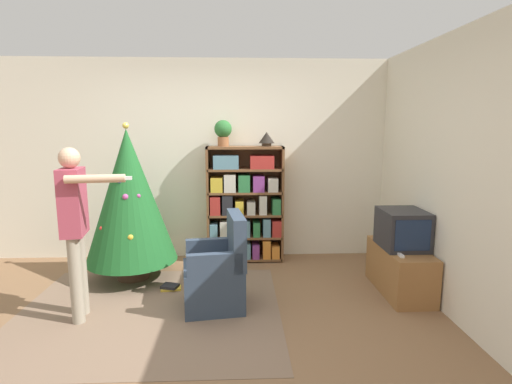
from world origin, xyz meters
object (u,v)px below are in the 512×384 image
table_lamp (267,138)px  standing_person (75,220)px  bookshelf (245,206)px  christmas_tree (129,197)px  potted_plant (223,131)px  armchair (217,275)px  television (402,229)px

table_lamp → standing_person: bearing=-139.1°
bookshelf → standing_person: size_ratio=0.95×
christmas_tree → potted_plant: potted_plant is taller
bookshelf → potted_plant: bearing=178.1°
armchair → standing_person: 1.39m
television → potted_plant: potted_plant is taller
standing_person → potted_plant: (1.26, 1.56, 0.76)m
christmas_tree → table_lamp: bearing=20.8°
bookshelf → christmas_tree: christmas_tree is taller
potted_plant → armchair: bearing=-90.9°
television → armchair: size_ratio=0.56×
bookshelf → table_lamp: (0.28, 0.01, 0.87)m
standing_person → bookshelf: bearing=127.4°
armchair → standing_person: size_ratio=0.59×
potted_plant → table_lamp: potted_plant is taller
christmas_tree → table_lamp: size_ratio=8.94×
standing_person → table_lamp: size_ratio=7.85×
armchair → television: bearing=89.9°
christmas_tree → table_lamp: christmas_tree is taller
bookshelf → christmas_tree: bearing=-155.6°
standing_person → table_lamp: table_lamp is taller
potted_plant → table_lamp: (0.55, -0.00, -0.09)m
armchair → table_lamp: bearing=149.6°
standing_person → table_lamp: 2.48m
standing_person → potted_plant: size_ratio=4.77×
television → table_lamp: bearing=140.4°
television → potted_plant: (-1.89, 1.11, 0.99)m
potted_plant → standing_person: bearing=-128.8°
bookshelf → armchair: (-0.29, -1.37, -0.40)m
television → standing_person: size_ratio=0.33×
christmas_tree → armchair: size_ratio=1.94×
armchair → table_lamp: (0.57, 1.38, 1.27)m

